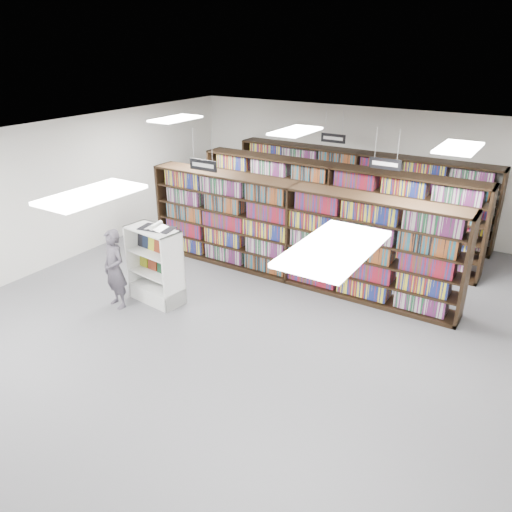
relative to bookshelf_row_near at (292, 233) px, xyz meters
The scene contains 18 objects.
floor 2.26m from the bookshelf_row_near, 90.00° to the right, with size 12.00×12.00×0.00m, color #515156.
ceiling 2.94m from the bookshelf_row_near, 90.00° to the right, with size 10.00×12.00×0.10m, color white.
wall_back 4.04m from the bookshelf_row_near, 90.00° to the left, with size 10.00×0.10×3.20m, color silver.
wall_left 5.41m from the bookshelf_row_near, 158.20° to the right, with size 0.10×12.00×3.20m, color silver.
bookshelf_row_near is the anchor object (origin of this frame).
bookshelf_row_mid 2.00m from the bookshelf_row_near, 90.00° to the left, with size 7.00×0.60×2.10m.
bookshelf_row_far 3.70m from the bookshelf_row_near, 90.00° to the left, with size 7.00×0.60×2.10m.
aisle_sign_left 2.33m from the bookshelf_row_near, 146.29° to the right, with size 0.65×0.02×0.80m.
aisle_sign_right 2.33m from the bookshelf_row_near, 33.67° to the left, with size 0.65×0.02×0.80m.
aisle_sign_center 3.38m from the bookshelf_row_near, 99.46° to the left, with size 0.65×0.02×0.80m.
troffer_front_center 5.43m from the bookshelf_row_near, 90.00° to the right, with size 0.60×1.20×0.04m, color white.
troffer_front_right 6.20m from the bookshelf_row_near, 59.04° to the right, with size 0.60×1.20×0.04m, color white.
troffer_back_left 3.67m from the bookshelf_row_near, behind, with size 0.60×1.20×0.04m, color white.
troffer_back_center 2.11m from the bookshelf_row_near, ahead, with size 0.60×1.20×0.04m, color white.
troffer_back_right 3.67m from the bookshelf_row_near, ahead, with size 0.60×1.20×0.04m, color white.
endcap_display 2.91m from the bookshelf_row_near, 128.99° to the right, with size 1.14×0.66×1.51m.
open_book 2.84m from the bookshelf_row_near, 128.30° to the right, with size 0.71×0.48×0.13m.
shopper 3.66m from the bookshelf_row_near, 129.11° to the right, with size 0.57×0.37×1.56m, color #504B56.
Camera 1 is at (4.50, -6.67, 4.80)m, focal length 35.00 mm.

